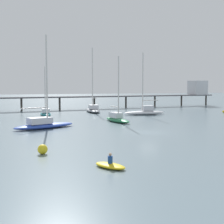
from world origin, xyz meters
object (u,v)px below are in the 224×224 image
(pier, at_px, (141,92))
(sailboat_white, at_px, (145,111))
(sailboat_teal, at_px, (46,113))
(mooring_buoy_mid, at_px, (223,111))
(dinghy_yellow, at_px, (110,165))
(sailboat_gray, at_px, (93,109))
(mooring_buoy_inner, at_px, (43,149))
(sailboat_green, at_px, (117,118))
(sailboat_blue, at_px, (44,123))

(pier, distance_m, sailboat_white, 23.88)
(sailboat_teal, relative_size, mooring_buoy_mid, 19.17)
(dinghy_yellow, relative_size, mooring_buoy_mid, 5.68)
(sailboat_teal, xyz_separation_m, sailboat_gray, (11.57, 5.41, 0.13))
(mooring_buoy_inner, bearing_deg, sailboat_teal, 82.71)
(pier, xyz_separation_m, sailboat_white, (-8.71, -21.96, -3.48))
(sailboat_gray, bearing_deg, pier, 34.20)
(mooring_buoy_mid, xyz_separation_m, mooring_buoy_inner, (-44.30, -31.51, 0.19))
(sailboat_green, distance_m, mooring_buoy_inner, 26.26)
(sailboat_blue, distance_m, mooring_buoy_mid, 44.53)
(pier, height_order, mooring_buoy_mid, pier)
(sailboat_green, bearing_deg, sailboat_teal, 123.40)
(pier, height_order, sailboat_green, sailboat_green)
(dinghy_yellow, distance_m, mooring_buoy_mid, 55.17)
(sailboat_white, bearing_deg, mooring_buoy_inner, -127.71)
(sailboat_white, bearing_deg, sailboat_blue, -146.98)
(sailboat_gray, distance_m, mooring_buoy_inner, 45.43)
(dinghy_yellow, bearing_deg, sailboat_gray, 76.11)
(sailboat_white, distance_m, mooring_buoy_inner, 40.70)
(dinghy_yellow, relative_size, mooring_buoy_inner, 3.33)
(pier, distance_m, mooring_buoy_mid, 25.37)
(sailboat_white, bearing_deg, dinghy_yellow, -118.15)
(sailboat_blue, bearing_deg, dinghy_yellow, -84.82)
(sailboat_white, bearing_deg, sailboat_teal, 166.63)
(sailboat_green, distance_m, dinghy_yellow, 30.03)
(pier, xyz_separation_m, dinghy_yellow, (-29.37, -60.58, -4.09))
(sailboat_gray, xyz_separation_m, dinghy_yellow, (-12.07, -48.82, -0.57))
(mooring_buoy_mid, bearing_deg, mooring_buoy_inner, -144.57)
(pier, distance_m, dinghy_yellow, 67.44)
(sailboat_green, distance_m, sailboat_gray, 20.78)
(mooring_buoy_inner, bearing_deg, pier, 58.19)
(sailboat_teal, bearing_deg, sailboat_gray, 25.07)
(sailboat_gray, bearing_deg, mooring_buoy_mid, -21.26)
(sailboat_green, bearing_deg, sailboat_blue, -161.36)
(pier, xyz_separation_m, mooring_buoy_inner, (-33.60, -54.16, -3.85))
(mooring_buoy_inner, bearing_deg, sailboat_white, 52.29)
(pier, relative_size, mooring_buoy_mid, 166.34)
(sailboat_blue, height_order, mooring_buoy_mid, sailboat_blue)
(sailboat_green, bearing_deg, mooring_buoy_inner, -124.39)
(mooring_buoy_inner, bearing_deg, dinghy_yellow, -56.59)
(sailboat_blue, bearing_deg, mooring_buoy_inner, -96.81)
(pier, bearing_deg, mooring_buoy_mid, -64.71)
(sailboat_blue, relative_size, sailboat_gray, 0.89)
(sailboat_gray, relative_size, mooring_buoy_mid, 28.56)
(dinghy_yellow, height_order, mooring_buoy_mid, dinghy_yellow)
(mooring_buoy_inner, bearing_deg, sailboat_green, 55.61)
(sailboat_green, distance_m, mooring_buoy_mid, 31.07)
(sailboat_teal, distance_m, sailboat_blue, 19.80)
(sailboat_green, distance_m, sailboat_white, 14.56)
(pier, relative_size, sailboat_blue, 6.53)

